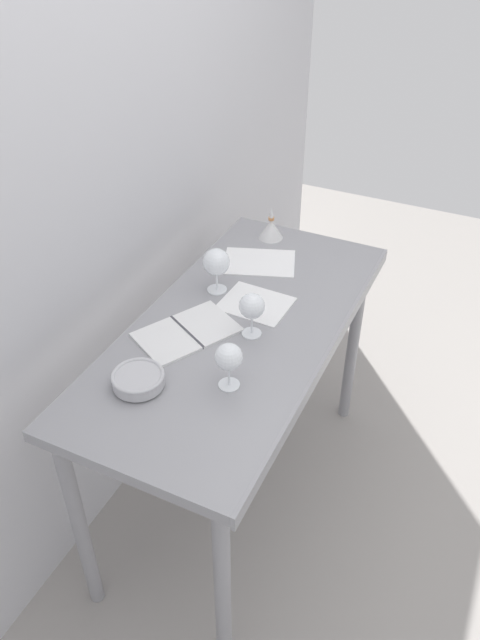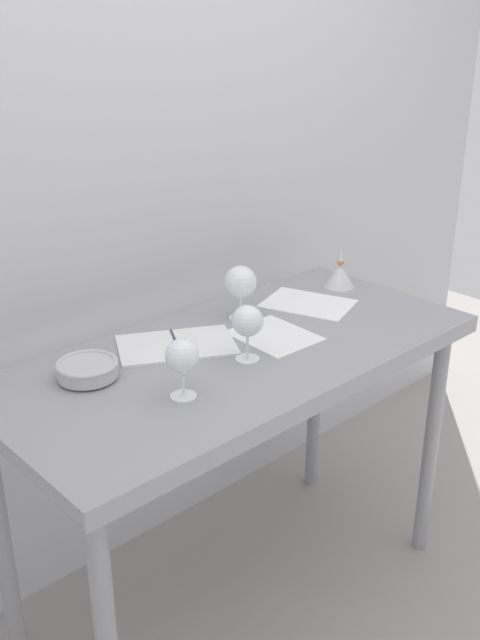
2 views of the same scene
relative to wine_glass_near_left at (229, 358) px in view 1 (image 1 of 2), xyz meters
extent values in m
plane|color=gray|center=(0.29, 0.11, -1.01)|extent=(6.00, 6.00, 0.00)
cube|color=silver|center=(0.29, 0.60, 0.29)|extent=(3.80, 0.04, 2.60)
cube|color=gray|center=(0.29, 0.11, -0.13)|extent=(1.40, 0.64, 0.04)
cube|color=gray|center=(0.29, -0.22, -0.13)|extent=(1.40, 0.01, 0.05)
cylinder|color=gray|center=(-0.35, -0.15, -0.58)|extent=(0.05, 0.05, 0.86)
cylinder|color=gray|center=(0.93, -0.15, -0.58)|extent=(0.05, 0.05, 0.86)
cylinder|color=gray|center=(-0.35, 0.37, -0.58)|extent=(0.05, 0.05, 0.86)
cylinder|color=gray|center=(0.93, 0.37, -0.58)|extent=(0.05, 0.05, 0.86)
cylinder|color=white|center=(0.00, 0.00, -0.10)|extent=(0.07, 0.07, 0.00)
cylinder|color=white|center=(0.00, 0.00, -0.07)|extent=(0.01, 0.01, 0.07)
sphere|color=white|center=(0.00, 0.00, 0.01)|extent=(0.08, 0.08, 0.08)
cylinder|color=maroon|center=(0.00, 0.00, -0.01)|extent=(0.06, 0.06, 0.03)
cylinder|color=white|center=(0.26, 0.04, -0.10)|extent=(0.07, 0.07, 0.00)
cylinder|color=white|center=(0.26, 0.04, -0.07)|extent=(0.01, 0.01, 0.07)
sphere|color=white|center=(0.26, 0.04, 0.01)|extent=(0.08, 0.08, 0.08)
cylinder|color=maroon|center=(0.26, 0.04, -0.01)|extent=(0.06, 0.06, 0.03)
cylinder|color=white|center=(0.44, 0.26, -0.10)|extent=(0.07, 0.07, 0.00)
cylinder|color=white|center=(0.44, 0.26, -0.07)|extent=(0.01, 0.01, 0.07)
sphere|color=white|center=(0.44, 0.26, 0.01)|extent=(0.10, 0.10, 0.10)
cylinder|color=maroon|center=(0.44, 0.26, 0.00)|extent=(0.07, 0.07, 0.02)
cube|color=silver|center=(0.09, 0.28, -0.10)|extent=(0.24, 0.26, 0.01)
cube|color=silver|center=(0.24, 0.20, -0.10)|extent=(0.24, 0.26, 0.01)
cube|color=#3F3F47|center=(0.17, 0.24, -0.10)|extent=(0.10, 0.18, 0.01)
cube|color=white|center=(0.42, 0.10, -0.10)|extent=(0.20, 0.24, 0.00)
cube|color=white|center=(0.68, 0.20, -0.10)|extent=(0.28, 0.33, 0.00)
cylinder|color=beige|center=(-0.12, 0.24, -0.10)|extent=(0.12, 0.12, 0.01)
cylinder|color=#B7B7BC|center=(-0.12, 0.24, -0.08)|extent=(0.15, 0.15, 0.04)
torus|color=#B7B7BC|center=(-0.12, 0.24, -0.06)|extent=(0.16, 0.16, 0.01)
cone|color=silver|center=(0.88, 0.24, -0.07)|extent=(0.10, 0.10, 0.08)
cylinder|color=#C17F4C|center=(0.88, 0.24, -0.02)|extent=(0.02, 0.02, 0.01)
cone|color=silver|center=(0.88, 0.24, 0.01)|extent=(0.02, 0.02, 0.04)
camera|label=1|loc=(-1.22, -0.62, 1.17)|focal=34.92mm
camera|label=2|loc=(-0.94, -1.21, 0.75)|focal=40.20mm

